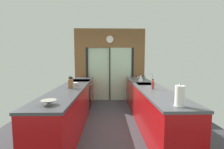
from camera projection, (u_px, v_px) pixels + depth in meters
name	position (u px, v px, depth m)	size (l,w,h in m)	color
ground_plane	(111.00, 118.00, 4.07)	(5.04, 7.60, 0.02)	#38383D
back_wall_unit	(110.00, 60.00, 5.72)	(2.64, 0.12, 2.70)	brown
left_counter_run	(72.00, 106.00, 3.54)	(0.62, 3.80, 0.92)	#AD0C0F
right_counter_run	(147.00, 103.00, 3.75)	(0.62, 3.80, 0.92)	#AD0C0F
sink_faucet	(151.00, 77.00, 3.94)	(0.19, 0.02, 0.28)	#B7BABC
oven_range	(81.00, 95.00, 4.65)	(0.60, 0.60, 0.92)	black
mixing_bowl_near	(49.00, 102.00, 2.10)	(0.21, 0.21, 0.06)	gray
mixing_bowl_far	(74.00, 84.00, 3.70)	(0.17, 0.17, 0.07)	silver
knife_block	(71.00, 83.00, 3.34)	(0.09, 0.14, 0.27)	brown
kettle	(141.00, 78.00, 4.41)	(0.25, 0.16, 0.23)	#B7BABC
soap_bottle	(153.00, 85.00, 3.22)	(0.06, 0.06, 0.21)	#B23D2D
paper_towel_roll	(180.00, 96.00, 2.01)	(0.14, 0.14, 0.31)	#B7BABC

